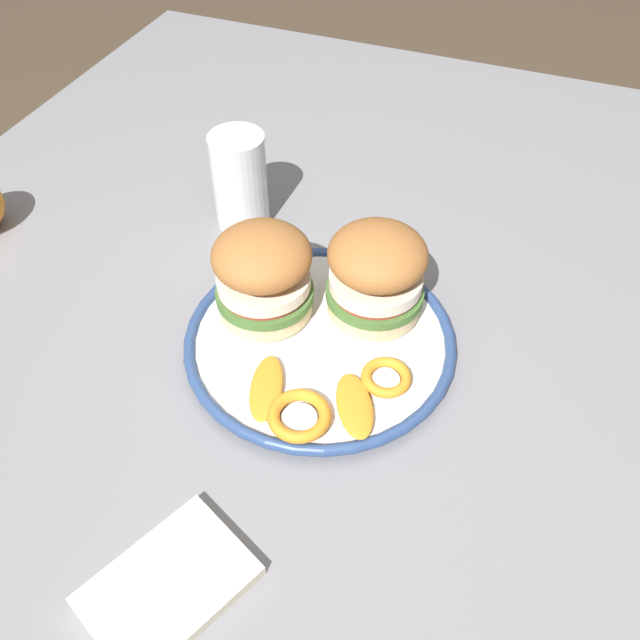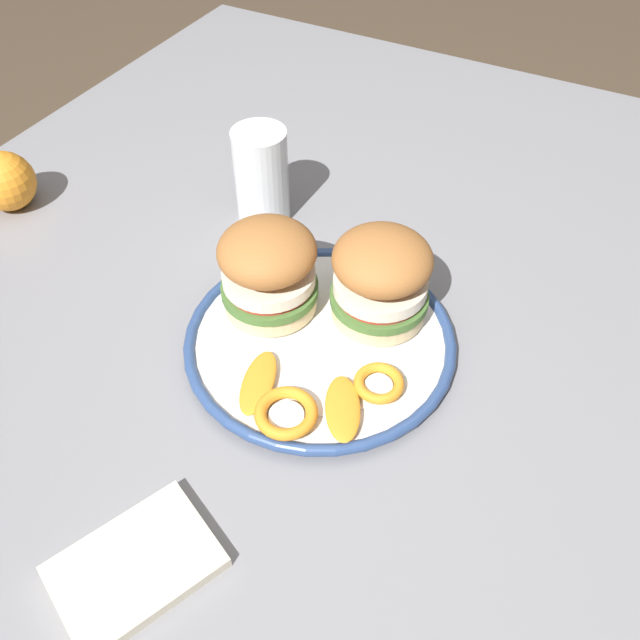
% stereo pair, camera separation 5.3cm
% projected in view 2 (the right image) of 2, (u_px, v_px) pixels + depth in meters
% --- Properties ---
extents(ground_plane, '(8.00, 8.00, 0.00)m').
position_uv_depth(ground_plane, '(319.00, 558.00, 1.29)').
color(ground_plane, '#4C3D2D').
extents(dining_table, '(1.23, 1.08, 0.73)m').
position_uv_depth(dining_table, '(318.00, 338.00, 0.82)').
color(dining_table, gray).
rests_on(dining_table, ground).
extents(dinner_plate, '(0.28, 0.28, 0.02)m').
position_uv_depth(dinner_plate, '(320.00, 340.00, 0.69)').
color(dinner_plate, white).
rests_on(dinner_plate, dining_table).
extents(sandwich_half_left, '(0.13, 0.13, 0.10)m').
position_uv_depth(sandwich_half_left, '(268.00, 269.00, 0.67)').
color(sandwich_half_left, beige).
rests_on(sandwich_half_left, dinner_plate).
extents(sandwich_half_right, '(0.11, 0.11, 0.10)m').
position_uv_depth(sandwich_half_right, '(381.00, 277.00, 0.66)').
color(sandwich_half_right, beige).
rests_on(sandwich_half_right, dinner_plate).
extents(orange_peel_curled, '(0.08, 0.08, 0.01)m').
position_uv_depth(orange_peel_curled, '(286.00, 413.00, 0.61)').
color(orange_peel_curled, orange).
rests_on(orange_peel_curled, dinner_plate).
extents(orange_peel_strip_long, '(0.08, 0.06, 0.01)m').
position_uv_depth(orange_peel_strip_long, '(343.00, 408.00, 0.61)').
color(orange_peel_strip_long, orange).
rests_on(orange_peel_strip_long, dinner_plate).
extents(orange_peel_strip_short, '(0.08, 0.05, 0.01)m').
position_uv_depth(orange_peel_strip_short, '(258.00, 382.00, 0.63)').
color(orange_peel_strip_short, orange).
rests_on(orange_peel_strip_short, dinner_plate).
extents(orange_peel_small_curl, '(0.06, 0.06, 0.01)m').
position_uv_depth(orange_peel_small_curl, '(379.00, 383.00, 0.63)').
color(orange_peel_small_curl, orange).
rests_on(orange_peel_small_curl, dinner_plate).
extents(drinking_glass, '(0.07, 0.07, 0.12)m').
position_uv_depth(drinking_glass, '(262.00, 182.00, 0.81)').
color(drinking_glass, white).
rests_on(drinking_glass, dining_table).
extents(whole_orange, '(0.07, 0.07, 0.07)m').
position_uv_depth(whole_orange, '(5.00, 181.00, 0.83)').
color(whole_orange, orange).
rests_on(whole_orange, dining_table).
extents(folded_napkin, '(0.15, 0.13, 0.01)m').
position_uv_depth(folded_napkin, '(135.00, 566.00, 0.53)').
color(folded_napkin, beige).
rests_on(folded_napkin, dining_table).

